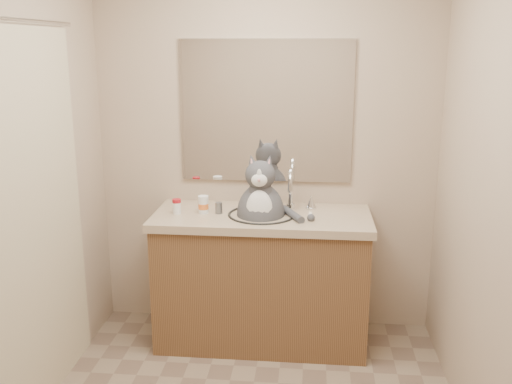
{
  "coord_description": "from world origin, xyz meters",
  "views": [
    {
      "loc": [
        0.29,
        -2.39,
        1.86
      ],
      "look_at": [
        -0.01,
        0.65,
        1.07
      ],
      "focal_mm": 40.0,
      "sensor_mm": 36.0,
      "label": 1
    }
  ],
  "objects_px": {
    "pill_bottle_orange": "(203,205)",
    "grey_canister": "(219,208)",
    "cat": "(261,210)",
    "pill_bottle_redcap": "(177,206)"
  },
  "relations": [
    {
      "from": "pill_bottle_redcap",
      "to": "pill_bottle_orange",
      "type": "bearing_deg",
      "value": 10.71
    },
    {
      "from": "pill_bottle_orange",
      "to": "grey_canister",
      "type": "height_order",
      "value": "pill_bottle_orange"
    },
    {
      "from": "pill_bottle_redcap",
      "to": "grey_canister",
      "type": "distance_m",
      "value": 0.26
    },
    {
      "from": "cat",
      "to": "grey_canister",
      "type": "xyz_separation_m",
      "value": [
        -0.26,
        0.01,
        0.0
      ]
    },
    {
      "from": "pill_bottle_redcap",
      "to": "cat",
      "type": "bearing_deg",
      "value": 2.06
    },
    {
      "from": "pill_bottle_orange",
      "to": "grey_canister",
      "type": "relative_size",
      "value": 1.55
    },
    {
      "from": "pill_bottle_orange",
      "to": "cat",
      "type": "bearing_deg",
      "value": -1.87
    },
    {
      "from": "pill_bottle_orange",
      "to": "grey_canister",
      "type": "bearing_deg",
      "value": -0.43
    },
    {
      "from": "grey_canister",
      "to": "pill_bottle_redcap",
      "type": "bearing_deg",
      "value": -173.41
    },
    {
      "from": "cat",
      "to": "pill_bottle_orange",
      "type": "distance_m",
      "value": 0.36
    }
  ]
}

